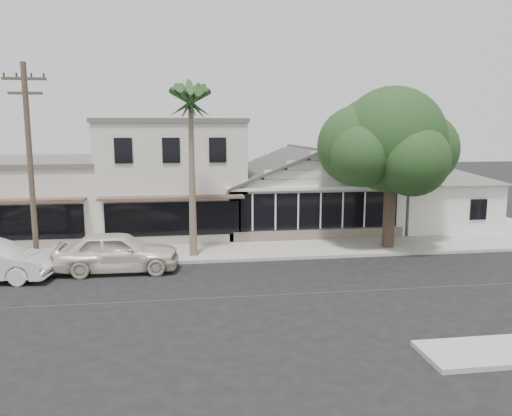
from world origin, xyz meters
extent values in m
plane|color=black|center=(0.00, 0.00, 0.00)|extent=(140.00, 140.00, 0.00)
cube|color=#9E9991|center=(-8.00, 6.75, 0.07)|extent=(90.00, 3.50, 0.15)
cube|color=white|center=(5.00, 12.50, 1.50)|extent=(10.00, 8.00, 3.00)
cube|color=black|center=(5.00, 8.44, 1.75)|extent=(8.80, 0.10, 2.00)
cube|color=#60564C|center=(5.00, 8.45, 0.35)|extent=(9.60, 0.18, 0.70)
cube|color=white|center=(13.20, 11.50, 1.50)|extent=(6.00, 6.00, 3.00)
cube|color=silver|center=(-3.00, 13.50, 3.25)|extent=(8.00, 10.00, 6.50)
cube|color=silver|center=(-12.00, 13.50, 2.10)|extent=(10.00, 10.00, 4.20)
cylinder|color=brown|center=(-9.00, 5.20, 4.50)|extent=(0.24, 0.24, 9.00)
cube|color=brown|center=(-9.00, 5.20, 8.30)|extent=(1.80, 0.12, 0.12)
cube|color=brown|center=(-9.00, 5.20, 7.70)|extent=(1.40, 0.12, 0.12)
imported|color=beige|center=(-5.32, 4.09, 0.90)|extent=(5.29, 2.21, 1.79)
cylinder|color=#493A2C|center=(8.02, 6.25, 1.64)|extent=(0.62, 0.62, 3.28)
sphere|color=#163716|center=(8.02, 6.25, 5.65)|extent=(5.34, 5.34, 5.34)
sphere|color=#163716|center=(9.87, 6.87, 5.13)|extent=(3.90, 3.90, 3.90)
sphere|color=#163716|center=(6.38, 6.66, 5.34)|extent=(4.11, 4.11, 4.11)
sphere|color=#163716|center=(8.43, 4.71, 4.72)|extent=(3.49, 3.49, 3.49)
sphere|color=#163716|center=(7.41, 7.89, 5.95)|extent=(3.69, 3.69, 3.69)
sphere|color=#163716|center=(9.25, 7.69, 6.36)|extent=(3.28, 3.28, 3.28)
sphere|color=#163716|center=(6.17, 5.43, 4.93)|extent=(3.08, 3.08, 3.08)
cone|color=#726651|center=(-2.00, 5.90, 3.64)|extent=(0.39, 0.39, 7.29)
camera|label=1|loc=(-2.41, -17.74, 6.21)|focal=35.00mm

